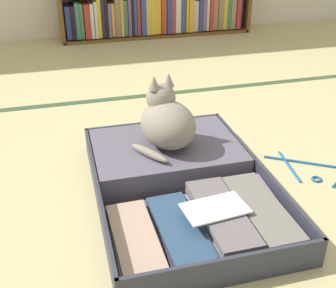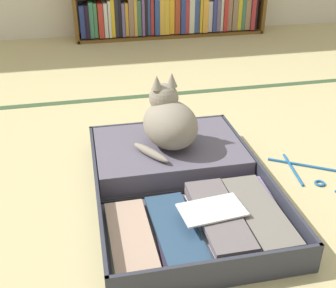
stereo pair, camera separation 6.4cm
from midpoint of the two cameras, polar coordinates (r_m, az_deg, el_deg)
ground_plane at (r=1.63m, az=7.31°, el=-5.91°), size 10.00×10.00×0.00m
tatami_border at (r=2.45m, az=-0.01°, el=6.66°), size 4.80×0.05×0.00m
open_suitcase at (r=1.60m, az=2.73°, el=-4.45°), size 0.62×0.90×0.10m
black_cat at (r=1.65m, az=1.16°, el=3.05°), size 0.29×0.31×0.28m
clothes_hanger at (r=1.81m, az=20.80°, el=-3.67°), size 0.37×0.30×0.01m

